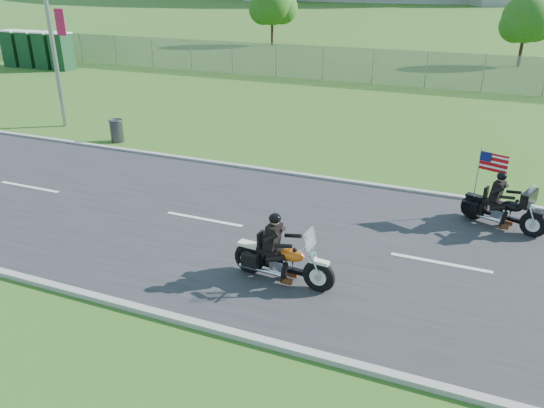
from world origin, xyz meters
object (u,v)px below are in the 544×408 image
at_px(motorcycle_lead, 281,261).
at_px(motorcycle_follow, 503,210).
at_px(porta_toilet_a, 62,52).
at_px(porta_toilet_b, 45,51).
at_px(porta_toilet_c, 29,50).
at_px(porta_toilet_d, 14,49).
at_px(trash_can, 117,131).

height_order(motorcycle_lead, motorcycle_follow, motorcycle_follow).
distance_m(porta_toilet_a, porta_toilet_b, 1.40).
xyz_separation_m(porta_toilet_c, motorcycle_follow, (30.00, -14.51, -0.64)).
distance_m(porta_toilet_c, porta_toilet_d, 1.40).
distance_m(porta_toilet_b, motorcycle_follow, 32.07).
distance_m(porta_toilet_c, trash_can, 20.26).
bearing_deg(motorcycle_follow, porta_toilet_c, 174.31).
distance_m(porta_toilet_b, porta_toilet_d, 2.80).
height_order(motorcycle_lead, trash_can, motorcycle_lead).
xyz_separation_m(porta_toilet_a, trash_can, (13.48, -12.04, -0.73)).
xyz_separation_m(porta_toilet_d, motorcycle_lead, (27.16, -19.01, -0.65)).
bearing_deg(porta_toilet_c, porta_toilet_d, 180.00).
height_order(porta_toilet_b, motorcycle_lead, porta_toilet_b).
height_order(porta_toilet_a, porta_toilet_c, same).
bearing_deg(porta_toilet_b, trash_can, -38.98).
relative_size(porta_toilet_b, motorcycle_lead, 0.99).
bearing_deg(porta_toilet_a, motorcycle_follow, -28.07).
bearing_deg(porta_toilet_c, motorcycle_lead, -36.42).
relative_size(porta_toilet_b, trash_can, 2.74).
bearing_deg(porta_toilet_a, trash_can, -41.78).
bearing_deg(porta_toilet_b, porta_toilet_c, 180.00).
bearing_deg(porta_toilet_d, porta_toilet_b, 0.00).
distance_m(porta_toilet_a, motorcycle_follow, 30.83).
bearing_deg(trash_can, motorcycle_lead, -36.31).
relative_size(porta_toilet_a, trash_can, 2.74).
xyz_separation_m(porta_toilet_a, porta_toilet_b, (-1.40, 0.00, 0.00)).
xyz_separation_m(porta_toilet_a, motorcycle_follow, (27.20, -14.51, -0.64)).
xyz_separation_m(porta_toilet_b, motorcycle_follow, (28.60, -14.51, -0.64)).
bearing_deg(porta_toilet_b, motorcycle_lead, -37.97).
bearing_deg(motorcycle_lead, motorcycle_follow, 51.25).
bearing_deg(motorcycle_follow, motorcycle_lead, -113.13).
bearing_deg(porta_toilet_b, porta_toilet_d, 180.00).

